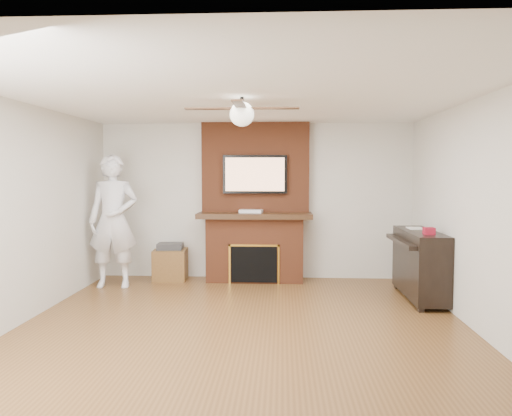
# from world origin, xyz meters

# --- Properties ---
(room_shell) EXTENTS (5.36, 5.86, 2.86)m
(room_shell) POSITION_xyz_m (0.00, 0.00, 1.25)
(room_shell) COLOR brown
(room_shell) RESTS_ON ground
(fireplace) EXTENTS (1.78, 0.64, 2.50)m
(fireplace) POSITION_xyz_m (0.00, 2.55, 1.00)
(fireplace) COLOR brown
(fireplace) RESTS_ON ground
(tv) EXTENTS (1.00, 0.08, 0.60)m
(tv) POSITION_xyz_m (0.00, 2.50, 1.68)
(tv) COLOR black
(tv) RESTS_ON fireplace
(ceiling_fan) EXTENTS (1.21, 1.21, 0.31)m
(ceiling_fan) POSITION_xyz_m (-0.00, 0.00, 2.33)
(ceiling_fan) COLOR black
(ceiling_fan) RESTS_ON room_shell
(person) EXTENTS (0.77, 0.56, 1.98)m
(person) POSITION_xyz_m (-2.08, 1.95, 0.99)
(person) COLOR silver
(person) RESTS_ON ground
(side_table) EXTENTS (0.54, 0.54, 0.59)m
(side_table) POSITION_xyz_m (-1.35, 2.48, 0.27)
(side_table) COLOR brown
(side_table) RESTS_ON ground
(piano) EXTENTS (0.53, 1.42, 1.01)m
(piano) POSITION_xyz_m (2.27, 1.44, 0.50)
(piano) COLOR black
(piano) RESTS_ON ground
(cable_box) EXTENTS (0.37, 0.24, 0.05)m
(cable_box) POSITION_xyz_m (-0.06, 2.45, 1.11)
(cable_box) COLOR silver
(cable_box) RESTS_ON fireplace
(candle_orange) EXTENTS (0.08, 0.08, 0.13)m
(candle_orange) POSITION_xyz_m (-0.07, 2.31, 0.07)
(candle_orange) COLOR #CA6917
(candle_orange) RESTS_ON ground
(candle_green) EXTENTS (0.06, 0.06, 0.08)m
(candle_green) POSITION_xyz_m (0.05, 2.36, 0.04)
(candle_green) COLOR #528B37
(candle_green) RESTS_ON ground
(candle_cream) EXTENTS (0.07, 0.07, 0.11)m
(candle_cream) POSITION_xyz_m (0.14, 2.35, 0.06)
(candle_cream) COLOR #FEE9CA
(candle_cream) RESTS_ON ground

